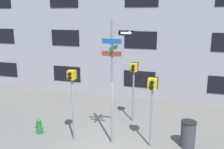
{
  "coord_description": "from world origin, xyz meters",
  "views": [
    {
      "loc": [
        2.61,
        -7.78,
        4.95
      ],
      "look_at": [
        0.01,
        0.82,
        2.78
      ],
      "focal_mm": 40.0,
      "sensor_mm": 36.0,
      "label": 1
    }
  ],
  "objects_px": {
    "pedestrian_signal_left": "(72,87)",
    "trash_bin": "(188,134)",
    "street_sign_pole": "(113,74)",
    "pedestrian_signal_across": "(134,76)",
    "pedestrian_signal_right": "(152,93)",
    "fire_hydrant": "(39,127)"
  },
  "relations": [
    {
      "from": "pedestrian_signal_left",
      "to": "pedestrian_signal_across",
      "type": "bearing_deg",
      "value": 52.38
    },
    {
      "from": "pedestrian_signal_left",
      "to": "trash_bin",
      "type": "height_order",
      "value": "pedestrian_signal_left"
    },
    {
      "from": "pedestrian_signal_across",
      "to": "trash_bin",
      "type": "distance_m",
      "value": 3.45
    },
    {
      "from": "street_sign_pole",
      "to": "pedestrian_signal_right",
      "type": "distance_m",
      "value": 1.58
    },
    {
      "from": "street_sign_pole",
      "to": "pedestrian_signal_across",
      "type": "relative_size",
      "value": 1.67
    },
    {
      "from": "pedestrian_signal_left",
      "to": "trash_bin",
      "type": "distance_m",
      "value": 4.78
    },
    {
      "from": "fire_hydrant",
      "to": "pedestrian_signal_across",
      "type": "bearing_deg",
      "value": 33.84
    },
    {
      "from": "pedestrian_signal_right",
      "to": "trash_bin",
      "type": "relative_size",
      "value": 2.63
    },
    {
      "from": "pedestrian_signal_left",
      "to": "trash_bin",
      "type": "bearing_deg",
      "value": 10.08
    },
    {
      "from": "pedestrian_signal_left",
      "to": "fire_hydrant",
      "type": "bearing_deg",
      "value": 177.25
    },
    {
      "from": "street_sign_pole",
      "to": "pedestrian_signal_right",
      "type": "height_order",
      "value": "street_sign_pole"
    },
    {
      "from": "street_sign_pole",
      "to": "pedestrian_signal_right",
      "type": "relative_size",
      "value": 1.74
    },
    {
      "from": "pedestrian_signal_right",
      "to": "trash_bin",
      "type": "distance_m",
      "value": 2.17
    },
    {
      "from": "street_sign_pole",
      "to": "pedestrian_signal_across",
      "type": "xyz_separation_m",
      "value": [
        0.3,
        2.24,
        -0.6
      ]
    },
    {
      "from": "pedestrian_signal_left",
      "to": "street_sign_pole",
      "type": "bearing_deg",
      "value": 7.86
    },
    {
      "from": "pedestrian_signal_right",
      "to": "street_sign_pole",
      "type": "bearing_deg",
      "value": -172.62
    },
    {
      "from": "fire_hydrant",
      "to": "pedestrian_signal_left",
      "type": "bearing_deg",
      "value": -2.75
    },
    {
      "from": "pedestrian_signal_left",
      "to": "pedestrian_signal_right",
      "type": "bearing_deg",
      "value": 7.63
    },
    {
      "from": "pedestrian_signal_left",
      "to": "trash_bin",
      "type": "relative_size",
      "value": 2.81
    },
    {
      "from": "pedestrian_signal_across",
      "to": "fire_hydrant",
      "type": "height_order",
      "value": "pedestrian_signal_across"
    },
    {
      "from": "fire_hydrant",
      "to": "pedestrian_signal_right",
      "type": "bearing_deg",
      "value": 3.98
    },
    {
      "from": "pedestrian_signal_left",
      "to": "fire_hydrant",
      "type": "height_order",
      "value": "pedestrian_signal_left"
    }
  ]
}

